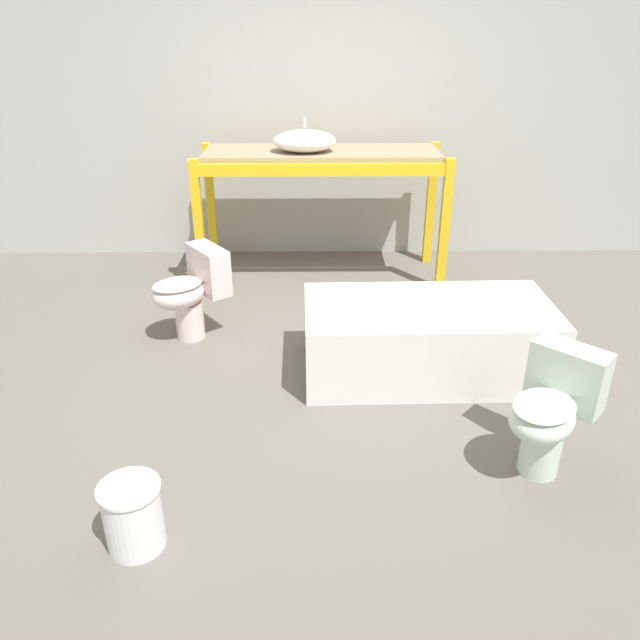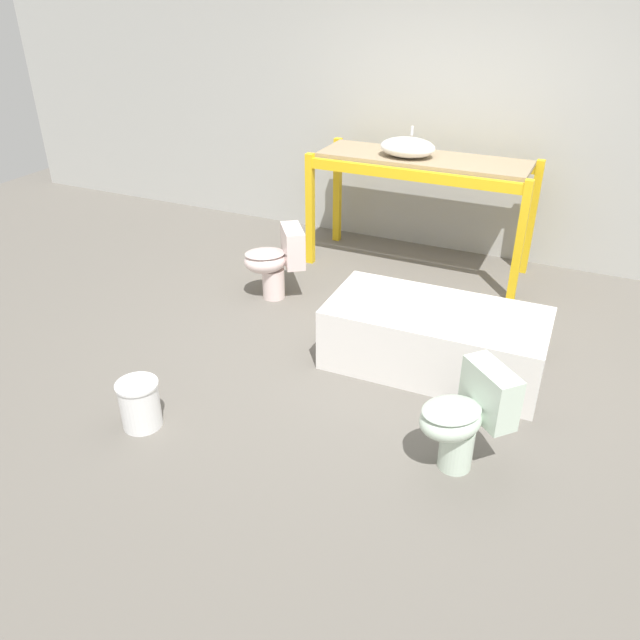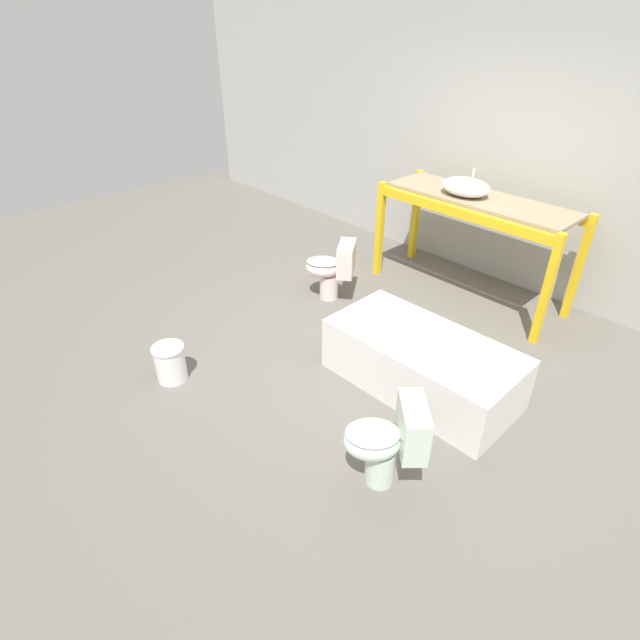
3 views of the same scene
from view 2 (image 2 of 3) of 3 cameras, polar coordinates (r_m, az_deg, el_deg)
ground_plane at (r=4.80m, az=3.78°, el=-2.47°), size 12.00×12.00×0.00m
warehouse_wall_rear at (r=6.29m, az=12.28°, el=20.26°), size 10.80×0.08×3.20m
shelving_rack at (r=5.87m, az=9.31°, el=12.91°), size 2.01×0.72×1.07m
sink_basin at (r=5.77m, az=8.01°, el=15.37°), size 0.50×0.37×0.25m
bathtub_main at (r=4.50m, az=10.45°, el=-1.28°), size 1.53×0.77×0.47m
toilet_near at (r=5.39m, az=-4.02°, el=5.52°), size 0.60×0.56×0.63m
toilet_far at (r=3.61m, az=13.14°, el=-8.51°), size 0.58×0.59×0.63m
bucket_white at (r=4.08m, az=-16.16°, el=-7.32°), size 0.26×0.26×0.32m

